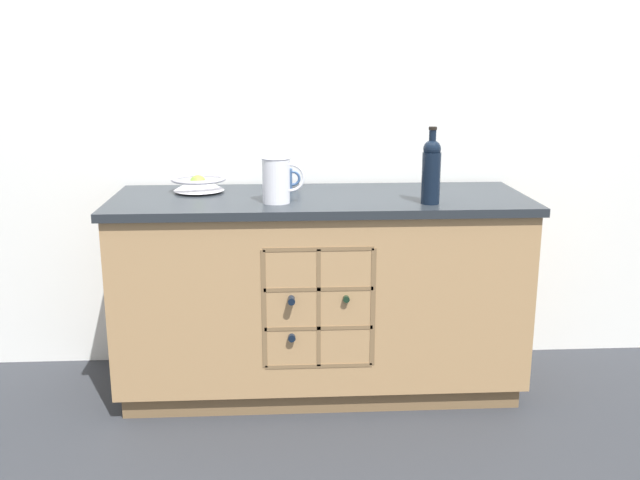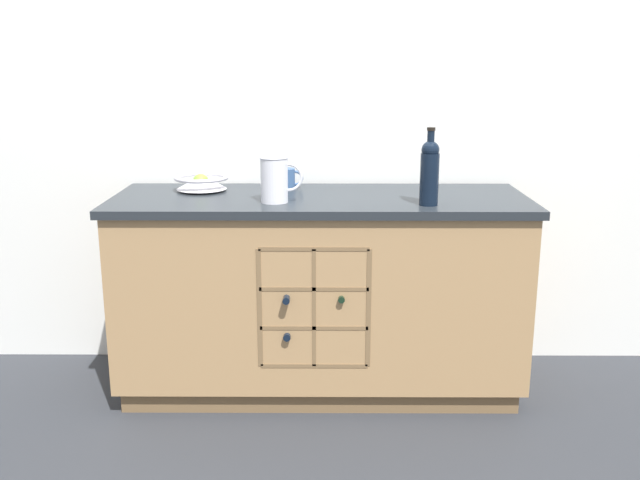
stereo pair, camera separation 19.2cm
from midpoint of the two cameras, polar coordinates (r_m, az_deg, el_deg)
ground_plane at (r=3.35m, az=1.67°, el=-11.52°), size 14.00×14.00×0.00m
back_wall at (r=3.39m, az=1.69°, el=11.18°), size 4.40×0.06×2.55m
kitchen_island at (r=3.18m, az=1.72°, el=-4.23°), size 1.78×0.66×0.88m
fruit_bowl at (r=3.21m, az=-7.78°, el=4.67°), size 0.24×0.24×0.08m
white_pitcher at (r=2.92m, az=-1.74°, el=4.93°), size 0.18×0.12×0.19m
ceramic_mug at (r=3.25m, az=-1.01°, el=4.94°), size 0.12×0.09×0.09m
standing_wine_bottle at (r=2.91m, az=10.65°, el=5.46°), size 0.08×0.08×0.31m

